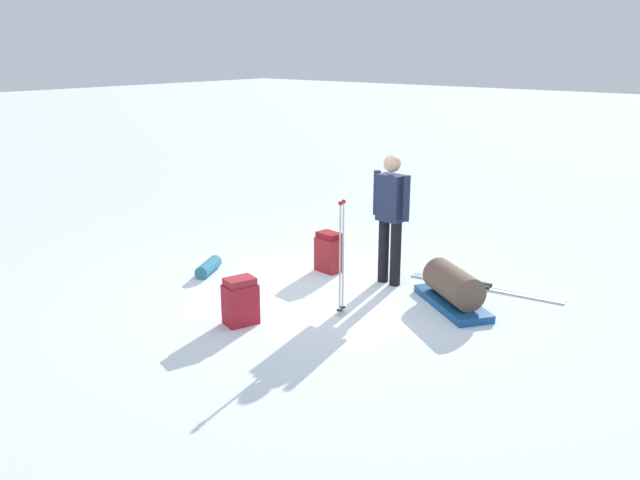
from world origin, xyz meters
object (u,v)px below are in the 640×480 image
object	(u,v)px
sleeping_mat_rolled	(208,267)
backpack_large_dark	(240,301)
gear_sled	(453,289)
ski_pair_near	(485,287)
ski_poles_planted_near	(342,252)
backpack_bright	(329,252)
skier_standing	(391,213)

from	to	relation	value
sleeping_mat_rolled	backpack_large_dark	bearing A→B (deg)	60.21
backpack_large_dark	gear_sled	size ratio (longest dim) A/B	0.43
ski_pair_near	backpack_large_dark	world-z (taller)	backpack_large_dark
ski_poles_planted_near	gear_sled	world-z (taller)	ski_poles_planted_near
backpack_bright	gear_sled	distance (m)	1.97
ski_pair_near	gear_sled	world-z (taller)	gear_sled
skier_standing	sleeping_mat_rolled	xyz separation A→B (m)	(1.26, -2.12, -0.86)
skier_standing	gear_sled	distance (m)	1.29
backpack_bright	sleeping_mat_rolled	size ratio (longest dim) A/B	1.01
skier_standing	backpack_large_dark	size ratio (longest dim) A/B	3.15
gear_sled	backpack_bright	bearing A→B (deg)	-92.32
backpack_large_dark	ski_poles_planted_near	bearing A→B (deg)	143.61
skier_standing	sleeping_mat_rolled	bearing A→B (deg)	-59.28
backpack_bright	skier_standing	bearing A→B (deg)	97.60
skier_standing	sleeping_mat_rolled	distance (m)	2.61
backpack_large_dark	backpack_bright	world-z (taller)	backpack_bright
skier_standing	ski_pair_near	xyz separation A→B (m)	(-0.63, 1.07, -0.94)
ski_pair_near	ski_poles_planted_near	distance (m)	2.19
backpack_large_dark	sleeping_mat_rolled	xyz separation A→B (m)	(-0.91, -1.58, -0.17)
ski_pair_near	ski_poles_planted_near	size ratio (longest dim) A/B	1.48
skier_standing	sleeping_mat_rolled	world-z (taller)	skier_standing
backpack_bright	gear_sled	bearing A→B (deg)	87.68
skier_standing	gear_sled	bearing A→B (deg)	79.13
skier_standing	gear_sled	world-z (taller)	skier_standing
skier_standing	ski_poles_planted_near	size ratio (longest dim) A/B	1.25
ski_poles_planted_near	gear_sled	bearing A→B (deg)	138.81
skier_standing	ski_pair_near	bearing A→B (deg)	120.45
ski_poles_planted_near	ski_pair_near	bearing A→B (deg)	153.70
ski_poles_planted_near	sleeping_mat_rolled	distance (m)	2.37
gear_sled	sleeping_mat_rolled	xyz separation A→B (m)	(1.06, -3.17, -0.13)
backpack_large_dark	sleeping_mat_rolled	bearing A→B (deg)	-119.79
ski_pair_near	sleeping_mat_rolled	size ratio (longest dim) A/B	3.64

